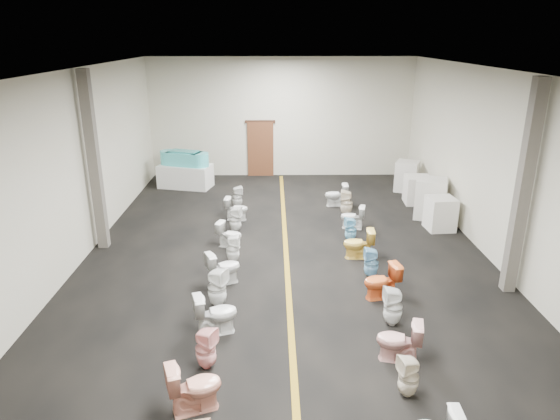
# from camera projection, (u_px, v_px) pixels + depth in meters

# --- Properties ---
(floor) EXTENTS (16.00, 16.00, 0.00)m
(floor) POSITION_uv_depth(u_px,v_px,m) (287.00, 261.00, 12.20)
(floor) COLOR black
(floor) RESTS_ON ground
(ceiling) EXTENTS (16.00, 16.00, 0.00)m
(ceiling) POSITION_uv_depth(u_px,v_px,m) (287.00, 71.00, 10.71)
(ceiling) COLOR black
(ceiling) RESTS_ON ground
(wall_back) EXTENTS (10.00, 0.00, 10.00)m
(wall_back) POSITION_uv_depth(u_px,v_px,m) (281.00, 118.00, 19.00)
(wall_back) COLOR beige
(wall_back) RESTS_ON ground
(wall_left) EXTENTS (0.00, 16.00, 16.00)m
(wall_left) POSITION_uv_depth(u_px,v_px,m) (68.00, 173.00, 11.38)
(wall_left) COLOR beige
(wall_left) RESTS_ON ground
(wall_right) EXTENTS (0.00, 16.00, 16.00)m
(wall_right) POSITION_uv_depth(u_px,v_px,m) (503.00, 171.00, 11.52)
(wall_right) COLOR beige
(wall_right) RESTS_ON ground
(aisle_stripe) EXTENTS (0.12, 15.60, 0.01)m
(aisle_stripe) POSITION_uv_depth(u_px,v_px,m) (287.00, 261.00, 12.20)
(aisle_stripe) COLOR #8C6814
(aisle_stripe) RESTS_ON floor
(back_door) EXTENTS (1.00, 0.10, 2.10)m
(back_door) POSITION_uv_depth(u_px,v_px,m) (261.00, 149.00, 19.33)
(back_door) COLOR #562D19
(back_door) RESTS_ON floor
(door_frame) EXTENTS (1.15, 0.08, 0.10)m
(door_frame) POSITION_uv_depth(u_px,v_px,m) (260.00, 122.00, 18.98)
(door_frame) COLOR #331C11
(door_frame) RESTS_ON back_door
(column_left) EXTENTS (0.25, 0.25, 4.50)m
(column_left) POSITION_uv_depth(u_px,v_px,m) (94.00, 162.00, 12.33)
(column_left) COLOR #59544C
(column_left) RESTS_ON floor
(column_right) EXTENTS (0.25, 0.25, 4.50)m
(column_right) POSITION_uv_depth(u_px,v_px,m) (523.00, 190.00, 10.10)
(column_right) COLOR #59544C
(column_right) RESTS_ON floor
(display_table) EXTENTS (2.01, 1.33, 0.82)m
(display_table) POSITION_uv_depth(u_px,v_px,m) (186.00, 176.00, 18.04)
(display_table) COLOR silver
(display_table) RESTS_ON floor
(bathtub) EXTENTS (1.79, 1.06, 0.55)m
(bathtub) POSITION_uv_depth(u_px,v_px,m) (184.00, 158.00, 17.82)
(bathtub) COLOR #44C0C4
(bathtub) RESTS_ON display_table
(appliance_crate_a) EXTENTS (0.79, 0.79, 0.94)m
(appliance_crate_a) POSITION_uv_depth(u_px,v_px,m) (440.00, 214.00, 14.07)
(appliance_crate_a) COLOR silver
(appliance_crate_a) RESTS_ON floor
(appliance_crate_b) EXTENTS (1.10, 1.10, 1.19)m
(appliance_crate_b) POSITION_uv_depth(u_px,v_px,m) (430.00, 198.00, 14.98)
(appliance_crate_b) COLOR silver
(appliance_crate_b) RESTS_ON floor
(appliance_crate_c) EXTENTS (0.85, 0.85, 0.90)m
(appliance_crate_c) POSITION_uv_depth(u_px,v_px,m) (417.00, 190.00, 16.29)
(appliance_crate_c) COLOR silver
(appliance_crate_c) RESTS_ON floor
(appliance_crate_d) EXTENTS (0.99, 0.99, 1.06)m
(appliance_crate_d) POSITION_uv_depth(u_px,v_px,m) (407.00, 176.00, 17.57)
(appliance_crate_d) COLOR silver
(appliance_crate_d) RESTS_ON floor
(toilet_left_2) EXTENTS (0.89, 0.69, 0.80)m
(toilet_left_2) POSITION_uv_depth(u_px,v_px,m) (194.00, 387.00, 7.23)
(toilet_left_2) COLOR #E79A82
(toilet_left_2) RESTS_ON floor
(toilet_left_3) EXTENTS (0.45, 0.45, 0.75)m
(toilet_left_3) POSITION_uv_depth(u_px,v_px,m) (206.00, 348.00, 8.17)
(toilet_left_3) COLOR #FCB0AD
(toilet_left_3) RESTS_ON floor
(toilet_left_4) EXTENTS (0.88, 0.66, 0.80)m
(toilet_left_4) POSITION_uv_depth(u_px,v_px,m) (216.00, 314.00, 9.14)
(toilet_left_4) COLOR silver
(toilet_left_4) RESTS_ON floor
(toilet_left_5) EXTENTS (0.50, 0.50, 0.83)m
(toilet_left_5) POSITION_uv_depth(u_px,v_px,m) (217.00, 288.00, 10.05)
(toilet_left_5) COLOR white
(toilet_left_5) RESTS_ON floor
(toilet_left_6) EXTENTS (0.86, 0.70, 0.76)m
(toilet_left_6) POSITION_uv_depth(u_px,v_px,m) (223.00, 267.00, 11.00)
(toilet_left_6) COLOR silver
(toilet_left_6) RESTS_ON floor
(toilet_left_7) EXTENTS (0.35, 0.34, 0.70)m
(toilet_left_7) POSITION_uv_depth(u_px,v_px,m) (233.00, 249.00, 12.04)
(toilet_left_7) COLOR white
(toilet_left_7) RESTS_ON floor
(toilet_left_8) EXTENTS (0.75, 0.57, 0.67)m
(toilet_left_8) POSITION_uv_depth(u_px,v_px,m) (230.00, 235.00, 12.93)
(toilet_left_8) COLOR white
(toilet_left_8) RESTS_ON floor
(toilet_left_9) EXTENTS (0.41, 0.41, 0.73)m
(toilet_left_9) POSITION_uv_depth(u_px,v_px,m) (235.00, 219.00, 13.91)
(toilet_left_9) COLOR white
(toilet_left_9) RESTS_ON floor
(toilet_left_10) EXTENTS (0.72, 0.47, 0.69)m
(toilet_left_10) POSITION_uv_depth(u_px,v_px,m) (236.00, 209.00, 14.84)
(toilet_left_10) COLOR silver
(toilet_left_10) RESTS_ON floor
(toilet_left_11) EXTENTS (0.40, 0.39, 0.70)m
(toilet_left_11) POSITION_uv_depth(u_px,v_px,m) (237.00, 197.00, 15.89)
(toilet_left_11) COLOR silver
(toilet_left_11) RESTS_ON floor
(toilet_right_2) EXTENTS (0.38, 0.37, 0.69)m
(toilet_right_2) POSITION_uv_depth(u_px,v_px,m) (409.00, 376.00, 7.54)
(toilet_right_2) COLOR beige
(toilet_right_2) RESTS_ON floor
(toilet_right_3) EXTENTS (0.82, 0.59, 0.76)m
(toilet_right_3) POSITION_uv_depth(u_px,v_px,m) (399.00, 341.00, 8.36)
(toilet_right_3) COLOR #D79B95
(toilet_right_3) RESTS_ON floor
(toilet_right_4) EXTENTS (0.37, 0.36, 0.78)m
(toilet_right_4) POSITION_uv_depth(u_px,v_px,m) (393.00, 307.00, 9.39)
(toilet_right_4) COLOR silver
(toilet_right_4) RESTS_ON floor
(toilet_right_5) EXTENTS (0.82, 0.57, 0.76)m
(toilet_right_5) POSITION_uv_depth(u_px,v_px,m) (382.00, 282.00, 10.37)
(toilet_right_5) COLOR orange
(toilet_right_5) RESTS_ON floor
(toilet_right_6) EXTENTS (0.34, 0.33, 0.72)m
(toilet_right_6) POSITION_uv_depth(u_px,v_px,m) (371.00, 263.00, 11.27)
(toilet_right_6) COLOR #78B5D7
(toilet_right_6) RESTS_ON floor
(toilet_right_7) EXTENTS (0.76, 0.46, 0.76)m
(toilet_right_7) POSITION_uv_depth(u_px,v_px,m) (359.00, 244.00, 12.25)
(toilet_right_7) COLOR #ECC24E
(toilet_right_7) RESTS_ON floor
(toilet_right_8) EXTENTS (0.34, 0.33, 0.68)m
(toilet_right_8) POSITION_uv_depth(u_px,v_px,m) (351.00, 230.00, 13.26)
(toilet_right_8) COLOR #82CBEC
(toilet_right_8) RESTS_ON floor
(toilet_right_9) EXTENTS (0.74, 0.53, 0.69)m
(toilet_right_9) POSITION_uv_depth(u_px,v_px,m) (353.00, 217.00, 14.17)
(toilet_right_9) COLOR white
(toilet_right_9) RESTS_ON floor
(toilet_right_10) EXTENTS (0.42, 0.41, 0.80)m
(toilet_right_10) POSITION_uv_depth(u_px,v_px,m) (347.00, 203.00, 15.18)
(toilet_right_10) COLOR beige
(toilet_right_10) RESTS_ON floor
(toilet_right_11) EXTENTS (0.72, 0.41, 0.74)m
(toilet_right_11) POSITION_uv_depth(u_px,v_px,m) (336.00, 195.00, 16.04)
(toilet_right_11) COLOR silver
(toilet_right_11) RESTS_ON floor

